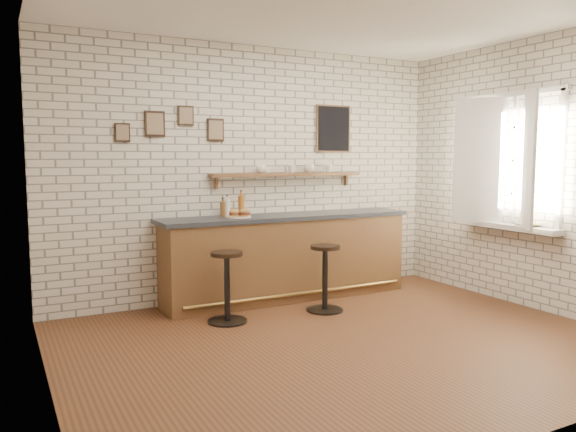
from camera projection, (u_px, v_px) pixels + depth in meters
name	position (u px, v px, depth m)	size (l,w,h in m)	color
ground	(346.00, 342.00, 5.14)	(5.00, 5.00, 0.00)	brown
bar_counter	(287.00, 256.00, 6.72)	(3.10, 0.65, 1.01)	brown
sandwich_plate	(239.00, 217.00, 6.34)	(0.28, 0.28, 0.01)	white
ciabatta_sandwich	(240.00, 213.00, 6.34)	(0.25, 0.18, 0.08)	tan
potato_chips	(237.00, 216.00, 6.32)	(0.25, 0.18, 0.00)	#E4B650
bitters_bottle_brown	(223.00, 209.00, 6.43)	(0.07, 0.07, 0.22)	brown
bitters_bottle_white	(227.00, 208.00, 6.46)	(0.06, 0.06, 0.24)	silver
bitters_bottle_amber	(241.00, 205.00, 6.54)	(0.07, 0.07, 0.30)	#A55A1A
condiment_bottle_yellow	(242.00, 208.00, 6.54)	(0.06, 0.06, 0.20)	gold
bar_stool_left	(227.00, 285.00, 5.73)	(0.43, 0.43, 0.73)	black
bar_stool_right	(325.00, 276.00, 6.16)	(0.42, 0.42, 0.73)	black
wall_shelf	(288.00, 175.00, 6.85)	(2.00, 0.18, 0.18)	brown
shelf_cup_a	(261.00, 169.00, 6.67)	(0.12, 0.12, 0.09)	white
shelf_cup_b	(292.00, 169.00, 6.86)	(0.10, 0.10, 0.09)	white
shelf_cup_c	(309.00, 168.00, 6.98)	(0.13, 0.13, 0.10)	white
shelf_cup_d	(329.00, 169.00, 7.11)	(0.10, 0.10, 0.09)	white
back_wall_decor	(272.00, 127.00, 6.78)	(2.96, 0.02, 0.56)	black
window_sill	(507.00, 226.00, 6.43)	(0.20, 1.35, 0.06)	white
casement_window	(507.00, 161.00, 6.33)	(0.40, 1.30, 1.56)	white
book_lower	(524.00, 225.00, 6.20)	(0.15, 0.20, 0.02)	tan
book_upper	(525.00, 224.00, 6.18)	(0.15, 0.20, 0.02)	tan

